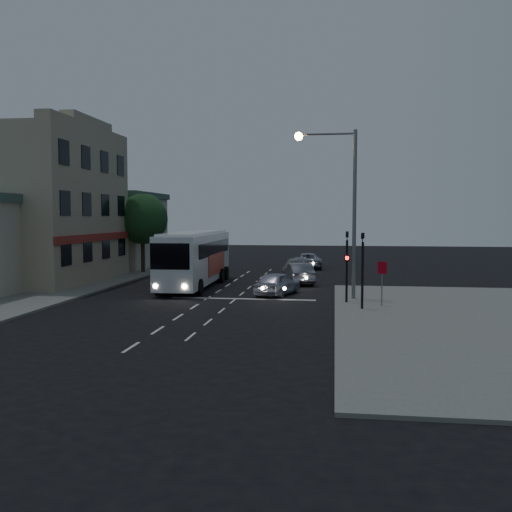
# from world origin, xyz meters

# --- Properties ---
(ground) EXTENTS (120.00, 120.00, 0.00)m
(ground) POSITION_xyz_m (0.00, 0.00, 0.00)
(ground) COLOR black
(sidewalk_near) EXTENTS (12.00, 24.00, 0.12)m
(sidewalk_near) POSITION_xyz_m (13.00, -4.00, 0.06)
(sidewalk_near) COLOR slate
(sidewalk_near) RESTS_ON ground
(sidewalk_far) EXTENTS (12.00, 50.00, 0.12)m
(sidewalk_far) POSITION_xyz_m (-13.00, 8.00, 0.06)
(sidewalk_far) COLOR slate
(sidewalk_far) RESTS_ON ground
(road_markings) EXTENTS (8.00, 30.55, 0.01)m
(road_markings) POSITION_xyz_m (1.29, 3.31, 0.00)
(road_markings) COLOR silver
(road_markings) RESTS_ON ground
(tour_bus) EXTENTS (2.76, 11.61, 3.55)m
(tour_bus) POSITION_xyz_m (-1.93, 7.07, 1.92)
(tour_bus) COLOR white
(tour_bus) RESTS_ON ground
(car_suv) EXTENTS (2.71, 4.27, 1.35)m
(car_suv) POSITION_xyz_m (3.71, 3.80, 0.68)
(car_suv) COLOR #AEAFC2
(car_suv) RESTS_ON ground
(car_sedan_a) EXTENTS (2.40, 4.44, 1.39)m
(car_sedan_a) POSITION_xyz_m (4.62, 9.52, 0.69)
(car_sedan_a) COLOR gray
(car_sedan_a) RESTS_ON ground
(car_sedan_b) EXTENTS (2.14, 4.76, 1.36)m
(car_sedan_b) POSITION_xyz_m (4.15, 14.90, 0.68)
(car_sedan_b) COLOR gray
(car_sedan_b) RESTS_ON ground
(car_sedan_c) EXTENTS (2.72, 5.05, 1.35)m
(car_sedan_c) POSITION_xyz_m (4.63, 21.06, 0.67)
(car_sedan_c) COLOR #A9B0BE
(car_sedan_c) RESTS_ON ground
(traffic_signal_main) EXTENTS (0.25, 0.35, 4.10)m
(traffic_signal_main) POSITION_xyz_m (7.60, 0.78, 2.42)
(traffic_signal_main) COLOR black
(traffic_signal_main) RESTS_ON sidewalk_near
(traffic_signal_side) EXTENTS (0.18, 0.15, 4.10)m
(traffic_signal_side) POSITION_xyz_m (8.30, -1.20, 2.42)
(traffic_signal_side) COLOR black
(traffic_signal_side) RESTS_ON sidewalk_near
(regulatory_sign) EXTENTS (0.45, 0.12, 2.20)m
(regulatory_sign) POSITION_xyz_m (9.30, -0.24, 1.60)
(regulatory_sign) COLOR slate
(regulatory_sign) RESTS_ON sidewalk_near
(streetlight) EXTENTS (3.32, 0.44, 9.00)m
(streetlight) POSITION_xyz_m (7.34, 2.20, 5.73)
(streetlight) COLOR slate
(streetlight) RESTS_ON sidewalk_near
(main_building) EXTENTS (10.12, 12.00, 11.00)m
(main_building) POSITION_xyz_m (-13.96, 8.00, 5.16)
(main_building) COLOR tan
(main_building) RESTS_ON sidewalk_far
(low_building_north) EXTENTS (9.40, 9.40, 6.50)m
(low_building_north) POSITION_xyz_m (-13.50, 20.00, 3.39)
(low_building_north) COLOR #BBB8A0
(low_building_north) RESTS_ON sidewalk_far
(street_tree) EXTENTS (4.00, 4.00, 6.20)m
(street_tree) POSITION_xyz_m (-8.21, 15.02, 4.50)
(street_tree) COLOR black
(street_tree) RESTS_ON sidewalk_far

